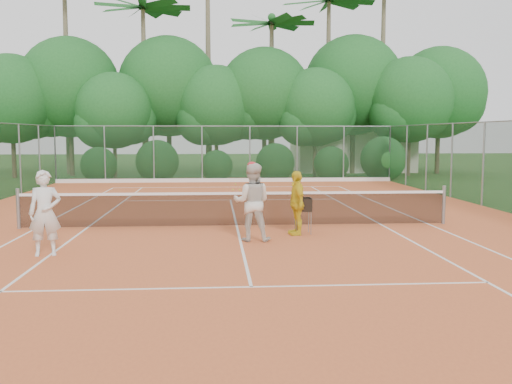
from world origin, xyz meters
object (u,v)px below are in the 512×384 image
player_white (45,213)px  player_yellow (297,203)px  player_center_grp (252,202)px  ball_hopper (303,205)px

player_white → player_yellow: player_white is taller
player_center_grp → ball_hopper: player_center_grp is taller
ball_hopper → player_white: bearing=-163.0°
player_center_grp → player_yellow: size_ratio=1.17×
player_white → ball_hopper: 6.27m
player_white → player_yellow: bearing=9.3°
player_yellow → player_center_grp: bearing=-64.6°
player_center_grp → ball_hopper: 1.65m
player_white → ball_hopper: (5.84, 2.26, -0.17)m
player_white → player_yellow: (5.66, 2.12, -0.09)m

